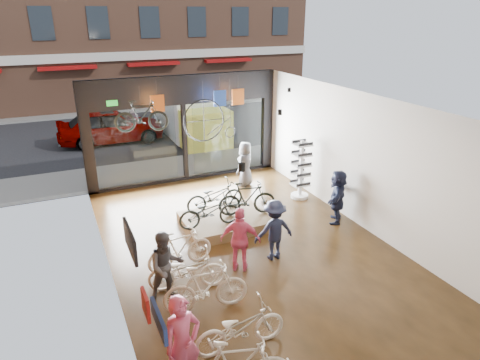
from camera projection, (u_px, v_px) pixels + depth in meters
ground_plane at (258, 258)px, 10.85m from camera, size 7.00×12.00×0.04m
ceiling at (260, 108)px, 9.44m from camera, size 7.00×12.00×0.04m
wall_left at (106, 215)px, 8.81m from camera, size 0.04×12.00×3.80m
wall_right at (376, 168)px, 11.48m from camera, size 0.04×12.00×3.80m
storefront at (184, 129)px, 15.24m from camera, size 7.00×0.26×3.80m
exit_sign at (112, 103)px, 13.81m from camera, size 0.35×0.06×0.18m
street_road at (137, 125)px, 23.59m from camera, size 30.00×18.00×0.02m
sidewalk_near at (177, 167)px, 16.94m from camera, size 30.00×2.40×0.12m
sidewalk_far at (124, 109)px, 26.96m from camera, size 30.00×2.00×0.12m
street_car at (111, 126)px, 20.06m from camera, size 4.81×1.93×1.64m
box_truck at (192, 113)px, 20.43m from camera, size 2.19×6.57×2.59m
floor_bike_2 at (240, 328)px, 7.76m from camera, size 1.75×0.64×0.92m
floor_bike_3 at (206, 288)px, 8.75m from camera, size 1.82×0.76×1.06m
floor_bike_4 at (187, 271)px, 9.46m from camera, size 1.83×1.00×0.91m
floor_bike_5 at (180, 249)px, 10.24m from camera, size 1.70×0.68×1.00m
display_platform at (225, 221)px, 12.35m from camera, size 2.40×1.80×0.30m
display_bike_left at (209, 211)px, 11.60m from camera, size 1.73×0.70×0.89m
display_bike_mid at (247, 198)px, 12.28m from camera, size 1.74×0.83×1.01m
display_bike_right at (215, 196)px, 12.53m from camera, size 1.76×0.65×0.92m
customer_0 at (183, 344)px, 6.79m from camera, size 0.72×0.55×1.76m
customer_1 at (166, 266)px, 9.01m from camera, size 0.80×0.64×1.60m
customer_2 at (240, 240)px, 10.03m from camera, size 1.02×0.83×1.62m
customer_3 at (274, 230)px, 10.54m from camera, size 1.04×0.63×1.57m
customer_4 at (245, 164)px, 15.06m from camera, size 0.93×0.85×1.60m
customer_5 at (337, 196)px, 12.42m from camera, size 1.31×1.45×1.61m
sunglasses_rack at (301, 170)px, 13.99m from camera, size 0.67×0.59×1.97m
wall_merch at (155, 350)px, 6.11m from camera, size 0.40×2.40×2.60m
penny_farthing at (212, 121)px, 13.81m from camera, size 1.72×0.06×1.38m
hung_bike at (141, 116)px, 12.65m from camera, size 1.64×0.79×0.95m
jersey_left at (158, 104)px, 13.73m from camera, size 0.45×0.03×0.55m
jersey_mid at (220, 98)px, 14.55m from camera, size 0.45×0.03×0.55m
jersey_right at (238, 97)px, 14.81m from camera, size 0.45×0.03×0.55m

